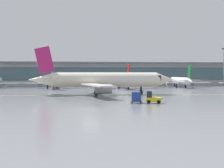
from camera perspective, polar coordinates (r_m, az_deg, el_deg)
ground_plane at (r=45.03m, az=-3.97°, el=-4.66°), size 400.00×400.00×0.00m
taxiway_centreline_stripe at (r=73.49m, az=-1.19°, el=-2.06°), size 109.84×6.72×0.01m
terminal_concourse at (r=126.99m, az=-6.02°, el=1.87°), size 174.09×11.00×9.60m
gate_airplane_2 at (r=108.56m, az=-10.82°, el=0.50°), size 22.77×24.42×8.11m
gate_airplane_3 at (r=105.33m, az=2.03°, el=0.49°), size 22.77×24.42×8.11m
gate_airplane_4 at (r=115.34m, az=12.33°, el=0.58°), size 22.76×24.43×8.11m
taxiing_regional_jet at (r=75.30m, az=-1.69°, el=0.70°), size 35.31×32.79×11.70m
baggage_tug at (r=54.45m, az=7.37°, el=-2.57°), size 2.84×2.07×2.10m
cargo_dolly_lead at (r=54.40m, az=4.49°, el=-2.39°), size 2.39×2.01×1.94m
apron_light_mast_1 at (r=131.57m, az=19.75°, el=3.21°), size 1.80×0.36×15.10m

